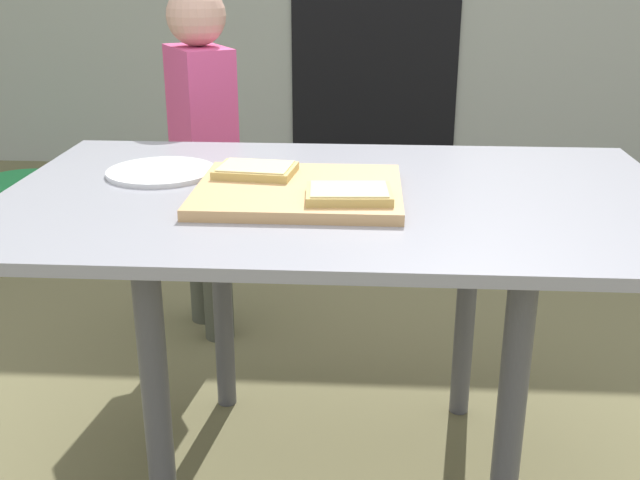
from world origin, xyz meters
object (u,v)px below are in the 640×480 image
(dining_table, at_px, (339,231))
(pizza_slice_far_left, at_px, (256,170))
(pizza_slice_near_right, at_px, (349,193))
(child_left, at_px, (203,143))
(garden_hose_coil, at_px, (23,183))
(cutting_board, at_px, (299,191))
(plate_white_left, at_px, (161,172))

(dining_table, relative_size, pizza_slice_far_left, 7.93)
(pizza_slice_near_right, relative_size, child_left, 0.15)
(pizza_slice_near_right, distance_m, garden_hose_coil, 3.04)
(child_left, xyz_separation_m, garden_hose_coil, (-1.30, 1.53, -0.58))
(cutting_board, distance_m, pizza_slice_far_left, 0.12)
(garden_hose_coil, bearing_deg, pizza_slice_far_left, -55.11)
(cutting_board, distance_m, pizza_slice_near_right, 0.13)
(dining_table, bearing_deg, child_left, 120.21)
(garden_hose_coil, bearing_deg, pizza_slice_near_right, -53.73)
(pizza_slice_near_right, distance_m, plate_white_left, 0.46)
(pizza_slice_near_right, xyz_separation_m, garden_hose_coil, (-1.75, 2.39, -0.70))
(pizza_slice_far_left, bearing_deg, pizza_slice_near_right, -38.16)
(dining_table, relative_size, child_left, 1.26)
(cutting_board, bearing_deg, pizza_slice_near_right, -38.43)
(cutting_board, bearing_deg, garden_hose_coil, 125.60)
(cutting_board, bearing_deg, plate_white_left, 155.31)
(child_left, distance_m, garden_hose_coil, 2.09)
(pizza_slice_far_left, bearing_deg, child_left, 110.33)
(dining_table, height_order, garden_hose_coil, dining_table)
(dining_table, height_order, pizza_slice_far_left, pizza_slice_far_left)
(pizza_slice_near_right, distance_m, child_left, 0.97)
(dining_table, relative_size, cutting_board, 3.38)
(cutting_board, relative_size, child_left, 0.37)
(cutting_board, height_order, child_left, child_left)
(dining_table, relative_size, plate_white_left, 5.74)
(pizza_slice_near_right, bearing_deg, cutting_board, 141.57)
(pizza_slice_far_left, relative_size, pizza_slice_near_right, 1.03)
(dining_table, xyz_separation_m, pizza_slice_near_right, (0.02, -0.11, 0.11))
(pizza_slice_near_right, bearing_deg, pizza_slice_far_left, 141.84)
(cutting_board, height_order, pizza_slice_far_left, pizza_slice_far_left)
(dining_table, bearing_deg, plate_white_left, 164.57)
(pizza_slice_near_right, height_order, child_left, child_left)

